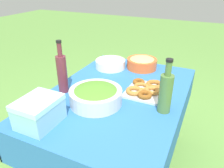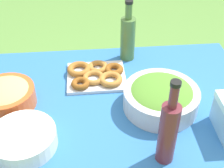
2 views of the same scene
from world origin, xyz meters
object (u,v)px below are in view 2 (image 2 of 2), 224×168
(pasta_bowl, at_px, (6,95))
(plate_stack, at_px, (23,139))
(wine_bottle, at_px, (168,131))
(salad_bowl, at_px, (161,97))
(donut_platter, at_px, (96,75))
(olive_oil_bottle, at_px, (128,37))

(pasta_bowl, relative_size, plate_stack, 1.00)
(plate_stack, relative_size, wine_bottle, 0.71)
(salad_bowl, height_order, pasta_bowl, salad_bowl)
(plate_stack, height_order, wine_bottle, wine_bottle)
(pasta_bowl, bearing_deg, plate_stack, 112.85)
(pasta_bowl, height_order, donut_platter, pasta_bowl)
(pasta_bowl, xyz_separation_m, wine_bottle, (-0.64, 0.36, 0.09))
(donut_platter, bearing_deg, olive_oil_bottle, -136.13)
(salad_bowl, xyz_separation_m, wine_bottle, (0.04, 0.28, 0.08))
(wine_bottle, bearing_deg, plate_stack, -11.52)
(pasta_bowl, height_order, wine_bottle, wine_bottle)
(wine_bottle, bearing_deg, pasta_bowl, -29.47)
(salad_bowl, xyz_separation_m, pasta_bowl, (0.68, -0.08, -0.01))
(salad_bowl, distance_m, donut_platter, 0.37)
(plate_stack, distance_m, olive_oil_bottle, 0.76)
(pasta_bowl, distance_m, donut_platter, 0.44)
(olive_oil_bottle, distance_m, wine_bottle, 0.69)
(donut_platter, xyz_separation_m, plate_stack, (0.30, 0.41, 0.01))
(pasta_bowl, xyz_separation_m, donut_platter, (-0.41, -0.16, -0.03))
(salad_bowl, distance_m, wine_bottle, 0.30)
(donut_platter, relative_size, olive_oil_bottle, 0.98)
(donut_platter, relative_size, plate_stack, 1.25)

